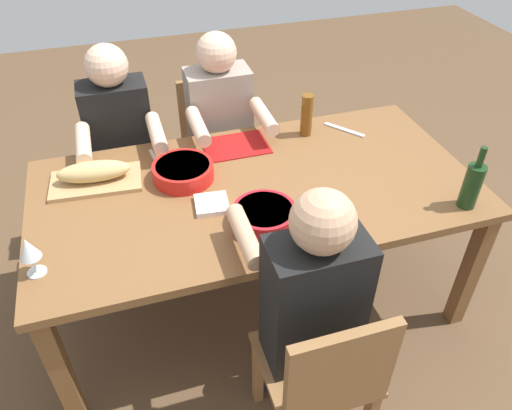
# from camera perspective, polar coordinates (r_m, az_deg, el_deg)

# --- Properties ---
(ground_plane) EXTENTS (8.00, 8.00, 0.00)m
(ground_plane) POSITION_cam_1_polar(r_m,az_deg,el_deg) (2.74, -0.00, -10.28)
(ground_plane) COLOR brown
(dining_table) EXTENTS (1.98, 1.01, 0.74)m
(dining_table) POSITION_cam_1_polar(r_m,az_deg,el_deg) (2.28, -0.00, 0.72)
(dining_table) COLOR brown
(dining_table) RESTS_ON ground_plane
(chair_far_center) EXTENTS (0.40, 0.40, 0.85)m
(chair_far_center) POSITION_cam_1_polar(r_m,az_deg,el_deg) (3.04, -4.64, 7.24)
(chair_far_center) COLOR olive
(chair_far_center) RESTS_ON ground_plane
(diner_far_center) EXTENTS (0.41, 0.53, 1.20)m
(diner_far_center) POSITION_cam_1_polar(r_m,az_deg,el_deg) (2.78, -3.97, 9.12)
(diner_far_center) COLOR #2D2D38
(diner_far_center) RESTS_ON ground_plane
(chair_far_left) EXTENTS (0.40, 0.40, 0.85)m
(chair_far_left) POSITION_cam_1_polar(r_m,az_deg,el_deg) (3.00, -14.84, 5.41)
(chair_far_left) COLOR olive
(chair_far_left) RESTS_ON ground_plane
(diner_far_left) EXTENTS (0.41, 0.53, 1.20)m
(diner_far_left) POSITION_cam_1_polar(r_m,az_deg,el_deg) (2.73, -15.20, 7.14)
(diner_far_left) COLOR #2D2D38
(diner_far_left) RESTS_ON ground_plane
(chair_near_center) EXTENTS (0.40, 0.40, 0.85)m
(chair_near_center) POSITION_cam_1_polar(r_m,az_deg,el_deg) (1.90, 7.81, -18.80)
(chair_near_center) COLOR olive
(chair_near_center) RESTS_ON ground_plane
(diner_near_center) EXTENTS (0.41, 0.53, 1.20)m
(diner_near_center) POSITION_cam_1_polar(r_m,az_deg,el_deg) (1.82, 6.09, -10.56)
(diner_near_center) COLOR #2D2D38
(diner_near_center) RESTS_ON ground_plane
(serving_bowl_fruit) EXTENTS (0.26, 0.26, 0.07)m
(serving_bowl_fruit) POSITION_cam_1_polar(r_m,az_deg,el_deg) (2.01, 0.97, -1.11)
(serving_bowl_fruit) COLOR #B21923
(serving_bowl_fruit) RESTS_ON dining_table
(serving_bowl_salad) EXTENTS (0.28, 0.28, 0.08)m
(serving_bowl_salad) POSITION_cam_1_polar(r_m,az_deg,el_deg) (2.28, -8.36, 3.92)
(serving_bowl_salad) COLOR red
(serving_bowl_salad) RESTS_ON dining_table
(cutting_board) EXTENTS (0.42, 0.25, 0.02)m
(cutting_board) POSITION_cam_1_polar(r_m,az_deg,el_deg) (2.36, -17.87, 2.59)
(cutting_board) COLOR tan
(cutting_board) RESTS_ON dining_table
(bread_loaf) EXTENTS (0.33, 0.13, 0.09)m
(bread_loaf) POSITION_cam_1_polar(r_m,az_deg,el_deg) (2.33, -18.13, 3.68)
(bread_loaf) COLOR tan
(bread_loaf) RESTS_ON cutting_board
(wine_bottle) EXTENTS (0.08, 0.08, 0.29)m
(wine_bottle) POSITION_cam_1_polar(r_m,az_deg,el_deg) (2.24, 23.54, 2.14)
(wine_bottle) COLOR #193819
(wine_bottle) RESTS_ON dining_table
(beer_bottle) EXTENTS (0.06, 0.06, 0.22)m
(beer_bottle) POSITION_cam_1_polar(r_m,az_deg,el_deg) (2.57, 5.84, 10.21)
(beer_bottle) COLOR brown
(beer_bottle) RESTS_ON dining_table
(wine_glass) EXTENTS (0.08, 0.08, 0.17)m
(wine_glass) POSITION_cam_1_polar(r_m,az_deg,el_deg) (1.93, -24.66, -4.71)
(wine_glass) COLOR silver
(wine_glass) RESTS_ON dining_table
(placemat_far_center) EXTENTS (0.32, 0.23, 0.01)m
(placemat_far_center) POSITION_cam_1_polar(r_m,az_deg,el_deg) (2.51, -2.35, 6.79)
(placemat_far_center) COLOR maroon
(placemat_far_center) RESTS_ON dining_table
(fork_far_left) EXTENTS (0.04, 0.17, 0.01)m
(fork_far_left) POSITION_cam_1_polar(r_m,az_deg,el_deg) (2.45, -11.53, 5.20)
(fork_far_left) COLOR silver
(fork_far_left) RESTS_ON dining_table
(carving_knife) EXTENTS (0.16, 0.20, 0.01)m
(carving_knife) POSITION_cam_1_polar(r_m,az_deg,el_deg) (2.68, 10.10, 8.50)
(carving_knife) COLOR silver
(carving_knife) RESTS_ON dining_table
(napkin_stack) EXTENTS (0.15, 0.15, 0.02)m
(napkin_stack) POSITION_cam_1_polar(r_m,az_deg,el_deg) (2.12, -5.10, 0.10)
(napkin_stack) COLOR white
(napkin_stack) RESTS_ON dining_table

